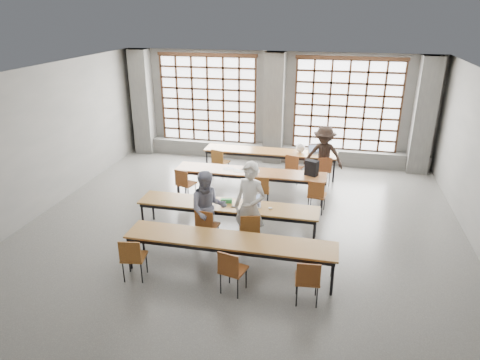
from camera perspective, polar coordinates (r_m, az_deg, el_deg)
name	(u,v)px	position (r m, az deg, el deg)	size (l,w,h in m)	color
floor	(238,237)	(9.63, -0.33, -7.54)	(11.00, 11.00, 0.00)	#52524F
ceiling	(237,77)	(8.47, -0.38, 13.52)	(11.00, 11.00, 0.00)	silver
wall_back	(275,107)	(14.11, 4.73, 9.69)	(10.00, 10.00, 0.00)	#5A5A57
wall_left	(27,147)	(11.09, -26.48, 3.97)	(11.00, 11.00, 0.00)	#5A5A57
column_left	(143,102)	(15.12, -12.82, 10.06)	(0.60, 0.55, 3.50)	#51514F
column_mid	(274,109)	(13.84, 4.56, 9.45)	(0.60, 0.55, 3.50)	#51514F
column_right	(424,116)	(13.96, 23.33, 7.83)	(0.60, 0.55, 3.50)	#51514F
window_left	(208,100)	(14.48, -4.29, 10.63)	(3.32, 0.12, 3.00)	white
window_right	(347,106)	(13.88, 14.06, 9.54)	(3.32, 0.12, 3.00)	white
sill_ledge	(273,153)	(14.32, 4.43, 3.65)	(9.80, 0.35, 0.50)	#51514F
desk_row_a	(270,153)	(12.98, 4.04, 3.63)	(4.00, 0.70, 0.73)	brown
desk_row_b	(250,173)	(11.34, 1.35, 0.89)	(4.00, 0.70, 0.73)	brown
desk_row_c	(228,207)	(9.45, -1.65, -3.63)	(4.00, 0.70, 0.73)	brown
desk_row_d	(230,242)	(8.10, -1.37, -8.29)	(4.00, 0.70, 0.73)	brown
chair_back_left	(219,160)	(12.72, -2.76, 2.66)	(0.52, 0.52, 0.88)	brown
chair_back_mid	(293,166)	(12.35, 7.13, 1.90)	(0.53, 0.53, 0.88)	brown
chair_back_right	(323,168)	(12.31, 11.06, 1.58)	(0.53, 0.53, 0.88)	brown
chair_mid_left	(184,181)	(11.24, -7.43, -0.20)	(0.52, 0.52, 0.88)	brown
chair_mid_centre	(261,188)	(10.74, 2.82, -1.10)	(0.46, 0.46, 0.88)	brown
chair_mid_right	(317,193)	(10.62, 10.18, -1.73)	(0.47, 0.48, 0.88)	brown
chair_front_left	(206,224)	(9.04, -4.52, -5.85)	(0.46, 0.47, 0.88)	brown
chair_front_right	(250,228)	(8.84, 1.30, -6.48)	(0.52, 0.52, 0.88)	brown
chair_near_left	(132,255)	(8.20, -14.15, -9.68)	(0.48, 0.48, 0.88)	brown
chair_near_mid	(231,268)	(7.62, -1.17, -11.61)	(0.51, 0.51, 0.88)	brown
chair_near_right	(308,277)	(7.46, 9.03, -12.71)	(0.46, 0.46, 0.88)	maroon
student_male	(250,207)	(8.76, 1.35, -3.63)	(0.70, 0.46, 1.92)	silver
student_female	(208,209)	(9.02, -4.29, -3.84)	(0.81, 0.63, 1.66)	#1A1F4E
student_back	(324,156)	(12.32, 11.08, 3.19)	(1.11, 0.64, 1.72)	black
laptop_front	(253,202)	(9.38, 1.70, -2.96)	(0.41, 0.37, 0.26)	#BABBBF
laptop_back	(315,151)	(12.92, 9.95, 3.85)	(0.45, 0.43, 0.26)	silver
mouse	(270,208)	(9.22, 4.06, -3.76)	(0.10, 0.06, 0.04)	white
green_box	(226,201)	(9.48, -1.83, -2.79)	(0.25, 0.09, 0.09)	green
phone	(235,207)	(9.29, -0.72, -3.59)	(0.13, 0.06, 0.01)	black
paper_sheet_a	(229,169)	(11.48, -1.53, 1.53)	(0.30, 0.21, 0.00)	white
paper_sheet_b	(239,171)	(11.33, -0.18, 1.24)	(0.30, 0.21, 0.00)	white
paper_sheet_c	(254,171)	(11.30, 1.85, 1.17)	(0.30, 0.21, 0.00)	white
backpack	(312,168)	(11.11, 9.53, 1.60)	(0.32, 0.20, 0.40)	black
plastic_bag	(301,148)	(12.87, 8.07, 4.27)	(0.26, 0.21, 0.29)	white
red_pouch	(134,254)	(8.28, -13.96, -9.61)	(0.20, 0.08, 0.06)	#A62614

